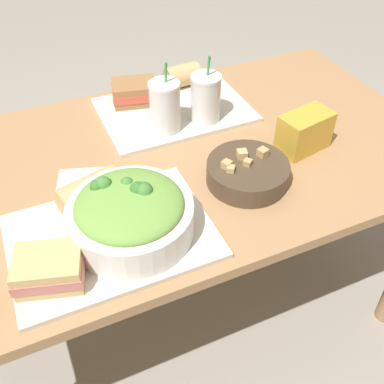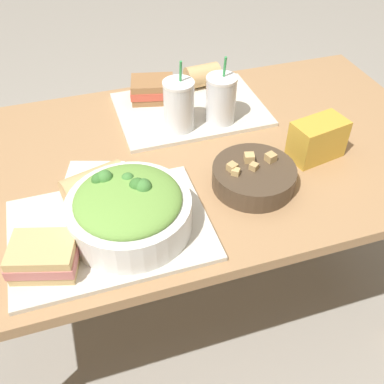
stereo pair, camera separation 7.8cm
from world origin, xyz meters
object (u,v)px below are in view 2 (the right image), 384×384
Objects in this scene: sandwich_near at (44,256)px; drink_cup_dark at (179,107)px; napkin_folded at (95,174)px; salad_bowl at (129,209)px; baguette_far at (203,75)px; chip_bag at (317,139)px; drink_cup_red at (221,101)px; sandwich_far at (153,89)px; soup_bowl at (254,176)px; baguette_near at (95,183)px.

drink_cup_dark reaches higher than sandwich_near.
salad_bowl is at bearing -77.22° from napkin_folded.
chip_bag reaches higher than baguette_far.
drink_cup_red is at bearing 170.40° from baguette_far.
drink_cup_dark is at bearing 180.00° from drink_cup_red.
soup_bowl is at bearing -59.71° from sandwich_far.
sandwich_far is 0.18m from baguette_far.
drink_cup_dark reaches higher than sandwich_far.
sandwich_near is at bearing -116.09° from napkin_folded.
soup_bowl is at bearing 29.20° from sandwich_near.
sandwich_far is (-0.14, 0.46, 0.01)m from soup_bowl.
drink_cup_dark is 1.22× the size of napkin_folded.
baguette_far is at bearing 100.57° from chip_bag.
drink_cup_red is (0.39, 0.21, 0.03)m from baguette_near.
drink_cup_dark reaches higher than napkin_folded.
salad_bowl is 0.40m from drink_cup_dark.
baguette_near is at bearing 71.48° from sandwich_near.
sandwich_near is 0.68m from sandwich_far.
drink_cup_red is (0.33, 0.34, 0.01)m from salad_bowl.
drink_cup_dark is (-0.14, -0.21, 0.03)m from baguette_far.
napkin_folded is (-0.57, 0.10, -0.05)m from chip_bag.
chip_bag is at bearing -35.72° from sandwich_far.
baguette_near is 0.45m from drink_cup_red.
sandwich_near and sandwich_far have the same top height.
chip_bag is (0.58, -0.01, 0.01)m from baguette_near.
sandwich_near is at bearing 133.71° from baguette_far.
sandwich_far is at bearing 52.13° from napkin_folded.
baguette_near is 0.81× the size of drink_cup_red.
baguette_near is 0.34m from drink_cup_dark.
drink_cup_red is at bearing 53.58° from sandwich_near.
salad_bowl reaches higher than sandwich_near.
soup_bowl is at bearing -174.48° from chip_bag.
salad_bowl is at bearing -134.70° from drink_cup_red.
drink_cup_red is 1.18× the size of napkin_folded.
soup_bowl is 0.48m from sandwich_far.
salad_bowl is 0.54m from sandwich_far.
sandwich_near reaches higher than napkin_folded.
drink_cup_dark is (0.40, 0.40, 0.04)m from sandwich_near.
sandwich_far is (0.24, 0.39, -0.00)m from baguette_near.
salad_bowl reaches higher than chip_bag.
sandwich_far is at bearing 131.62° from drink_cup_red.
drink_cup_dark reaches higher than baguette_near.
napkin_folded is at bearing -155.51° from drink_cup_dark.
salad_bowl reaches higher than sandwich_far.
salad_bowl is 0.32m from soup_bowl.
sandwich_far is 0.92× the size of napkin_folded.
soup_bowl is at bearing 10.26° from salad_bowl.
baguette_far is at bearing 57.12° from salad_bowl.
salad_bowl reaches higher than baguette_near.
drink_cup_red reaches higher than salad_bowl.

